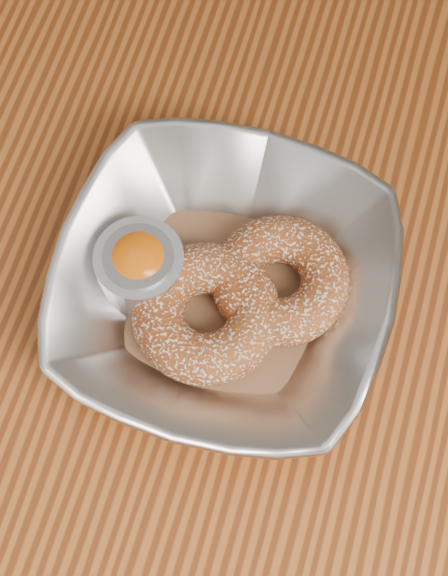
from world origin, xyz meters
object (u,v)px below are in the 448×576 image
(ramekin, at_px, (141,267))
(donut_front, at_px, (206,313))
(table, at_px, (153,325))
(serving_bowl, at_px, (224,290))
(donut_back, at_px, (280,280))

(ramekin, bearing_deg, donut_front, -18.70)
(table, xyz_separation_m, ramekin, (0.00, -0.00, 0.13))
(table, distance_m, serving_bowl, 0.14)
(donut_back, bearing_deg, table, -170.29)
(table, height_order, donut_back, donut_back)
(table, height_order, donut_front, donut_front)
(table, relative_size, donut_back, 13.04)
(donut_back, height_order, ramekin, ramekin)
(donut_front, bearing_deg, ramekin, 161.30)
(table, bearing_deg, ramekin, -49.97)
(table, height_order, serving_bowl, serving_bowl)
(serving_bowl, distance_m, donut_front, 0.02)
(serving_bowl, relative_size, donut_back, 2.40)
(serving_bowl, height_order, donut_front, serving_bowl)
(serving_bowl, bearing_deg, donut_back, 27.21)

